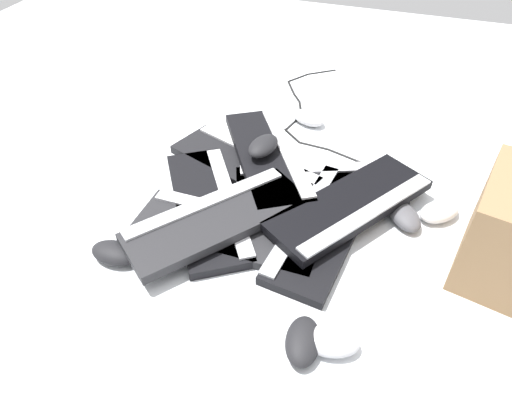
# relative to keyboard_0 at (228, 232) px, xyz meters

# --- Properties ---
(ground_plane) EXTENTS (3.20, 3.20, 0.00)m
(ground_plane) POSITION_rel_keyboard_0_xyz_m (-0.07, -0.00, -0.01)
(ground_plane) COLOR silver
(keyboard_0) EXTENTS (0.15, 0.44, 0.03)m
(keyboard_0) POSITION_rel_keyboard_0_xyz_m (0.00, 0.00, 0.00)
(keyboard_0) COLOR #232326
(keyboard_0) RESTS_ON ground
(keyboard_1) EXTENTS (0.46, 0.21, 0.03)m
(keyboard_1) POSITION_rel_keyboard_0_xyz_m (-0.09, 0.21, 0.00)
(keyboard_1) COLOR black
(keyboard_1) RESTS_ON ground
(keyboard_2) EXTENTS (0.30, 0.46, 0.03)m
(keyboard_2) POSITION_rel_keyboard_0_xyz_m (-0.24, 0.17, 0.00)
(keyboard_2) COLOR black
(keyboard_2) RESTS_ON ground
(keyboard_3) EXTENTS (0.29, 0.46, 0.03)m
(keyboard_3) POSITION_rel_keyboard_0_xyz_m (-0.26, -0.05, 0.00)
(keyboard_3) COLOR black
(keyboard_3) RESTS_ON ground
(keyboard_4) EXTENTS (0.45, 0.37, 0.03)m
(keyboard_4) POSITION_rel_keyboard_0_xyz_m (-0.07, -0.08, 0.00)
(keyboard_4) COLOR black
(keyboard_4) RESTS_ON ground
(keyboard_5) EXTENTS (0.44, 0.39, 0.03)m
(keyboard_5) POSITION_rel_keyboard_0_xyz_m (-0.00, -0.03, 0.03)
(keyboard_5) COLOR #232326
(keyboard_5) RESTS_ON keyboard_0
(keyboard_6) EXTENTS (0.45, 0.37, 0.03)m
(keyboard_6) POSITION_rel_keyboard_0_xyz_m (-0.15, 0.26, 0.03)
(keyboard_6) COLOR black
(keyboard_6) RESTS_ON keyboard_1
(keyboard_7) EXTENTS (0.45, 0.36, 0.03)m
(keyboard_7) POSITION_rel_keyboard_0_xyz_m (-0.28, 0.01, 0.03)
(keyboard_7) COLOR black
(keyboard_7) RESTS_ON keyboard_3
(mouse_0) EXTENTS (0.10, 0.13, 0.04)m
(mouse_0) POSITION_rel_keyboard_0_xyz_m (-0.55, 0.06, 0.01)
(mouse_0) COLOR silver
(mouse_0) RESTS_ON ground
(mouse_1) EXTENTS (0.12, 0.09, 0.04)m
(mouse_1) POSITION_rel_keyboard_0_xyz_m (-0.27, -0.00, 0.07)
(mouse_1) COLOR black
(mouse_1) RESTS_ON keyboard_7
(mouse_2) EXTENTS (0.09, 0.12, 0.04)m
(mouse_2) POSITION_rel_keyboard_0_xyz_m (0.21, 0.29, 0.01)
(mouse_2) COLOR #B7B7BC
(mouse_2) RESTS_ON ground
(mouse_3) EXTENTS (0.12, 0.12, 0.04)m
(mouse_3) POSITION_rel_keyboard_0_xyz_m (-0.23, 0.47, 0.01)
(mouse_3) COLOR silver
(mouse_3) RESTS_ON ground
(mouse_4) EXTENTS (0.13, 0.12, 0.04)m
(mouse_4) POSITION_rel_keyboard_0_xyz_m (-0.18, 0.39, 0.01)
(mouse_4) COLOR #4C4C51
(mouse_4) RESTS_ON ground
(mouse_5) EXTENTS (0.07, 0.11, 0.04)m
(mouse_5) POSITION_rel_keyboard_0_xyz_m (0.15, -0.21, 0.01)
(mouse_5) COLOR black
(mouse_5) RESTS_ON ground
(mouse_6) EXTENTS (0.12, 0.08, 0.04)m
(mouse_6) POSITION_rel_keyboard_0_xyz_m (0.23, 0.24, 0.01)
(mouse_6) COLOR black
(mouse_6) RESTS_ON ground
(cable_0) EXTENTS (0.71, 0.39, 0.01)m
(cable_0) POSITION_rel_keyboard_0_xyz_m (-0.58, 0.07, -0.01)
(cable_0) COLOR black
(cable_0) RESTS_ON ground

